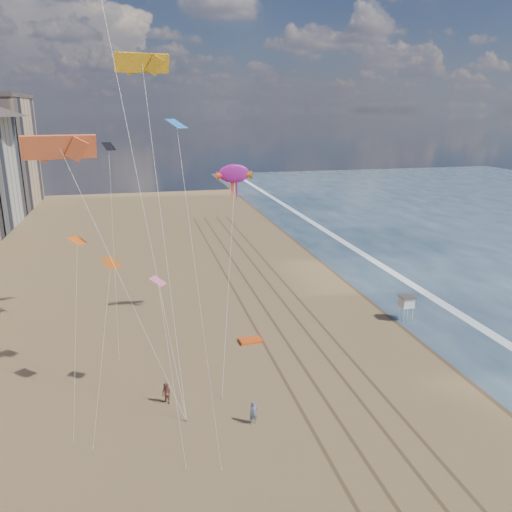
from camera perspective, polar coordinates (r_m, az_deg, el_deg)
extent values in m
plane|color=#42301E|center=(71.18, 14.05, -3.17)|extent=(260.00, 260.00, 0.00)
plane|color=white|center=(73.15, 16.98, -2.87)|extent=(260.00, 260.00, 0.00)
cube|color=brown|center=(55.71, -0.10, -8.22)|extent=(0.28, 120.00, 0.01)
cube|color=brown|center=(56.25, 2.30, -7.98)|extent=(0.28, 120.00, 0.01)
cube|color=brown|center=(57.02, 5.04, -7.69)|extent=(0.28, 120.00, 0.01)
cube|color=brown|center=(57.70, 7.13, -7.45)|extent=(0.28, 120.00, 0.01)
cylinder|color=white|center=(59.16, 16.52, -6.58)|extent=(0.11, 0.11, 1.62)
cylinder|color=white|center=(59.68, 17.43, -6.45)|extent=(0.11, 0.11, 1.62)
cylinder|color=white|center=(60.02, 16.02, -6.20)|extent=(0.11, 0.11, 1.62)
cylinder|color=white|center=(60.54, 16.91, -6.08)|extent=(0.11, 0.11, 1.62)
cube|color=white|center=(59.50, 16.79, -5.48)|extent=(1.44, 1.44, 0.11)
cube|color=white|center=(59.31, 16.84, -5.00)|extent=(1.35, 1.35, 0.99)
cube|color=#473D38|center=(59.11, 16.88, -4.47)|extent=(1.62, 1.62, 0.09)
cube|color=#F95115|center=(52.61, -0.64, -9.62)|extent=(2.37, 1.60, 0.26)
ellipsoid|color=#9D1886|center=(53.24, -2.51, 9.40)|extent=(3.84, 0.72, 2.28)
cone|color=red|center=(53.02, -3.99, 9.16)|extent=(1.03, 0.86, 0.86)
cone|color=orange|center=(53.53, -1.05, 9.26)|extent=(1.03, 0.86, 0.86)
cylinder|color=silver|center=(47.29, -3.13, -2.45)|extent=(0.03, 0.03, 22.69)
imported|color=slate|center=(39.88, -0.27, -17.50)|extent=(0.73, 0.52, 1.88)
imported|color=brown|center=(42.84, -10.19, -15.22)|extent=(1.12, 1.12, 1.83)
cube|color=orange|center=(51.44, -12.89, 20.72)|extent=(5.19, 1.71, 1.77)
cube|color=#E05D31|center=(41.82, -21.55, 11.49)|extent=(5.52, 1.81, 1.87)
plane|color=#C54F12|center=(40.37, -16.24, -0.76)|extent=(1.98, 1.97, 0.65)
plane|color=#F25E96|center=(40.16, -11.15, -2.81)|extent=(1.54, 1.59, 0.58)
plane|color=black|center=(51.51, -16.48, 11.93)|extent=(1.68, 1.60, 0.73)
plane|color=#2982DD|center=(37.96, -9.09, 14.72)|extent=(1.94, 1.94, 0.65)
plane|color=#F95C15|center=(43.99, -19.74, 1.70)|extent=(1.87, 1.87, 0.49)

